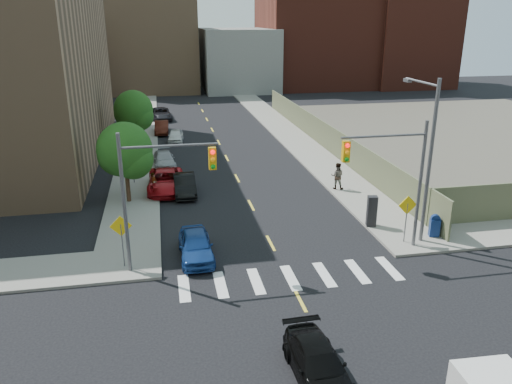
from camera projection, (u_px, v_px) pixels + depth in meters
name	position (u px, v px, depth m)	size (l,w,h in m)	color
ground	(313.00, 326.00, 20.28)	(160.00, 160.00, 0.00)	black
sidewalk_nw	(142.00, 125.00, 57.30)	(3.50, 73.00, 0.15)	gray
sidewalk_ne	(273.00, 120.00, 60.07)	(3.50, 73.00, 0.15)	gray
fence_north	(323.00, 135.00, 47.51)	(0.12, 44.00, 2.50)	#5E6748
gravel_lot	(482.00, 134.00, 53.07)	(36.00, 42.00, 0.06)	#595447
bg_bldg_west	(51.00, 56.00, 79.16)	(14.00, 18.00, 12.00)	#592319
bg_bldg_midwest	(153.00, 44.00, 83.38)	(14.00, 16.00, 15.00)	#8C6B4C
bg_bldg_center	(238.00, 59.00, 84.87)	(12.00, 16.00, 10.00)	gray
bg_bldg_east	(314.00, 40.00, 88.24)	(18.00, 18.00, 16.00)	#592319
bg_bldg_fareast	(403.00, 34.00, 88.92)	(14.00, 16.00, 18.00)	#592319
smokestack	(427.00, 4.00, 87.97)	(1.80, 1.80, 28.00)	#8C6B4C
signal_nw	(156.00, 184.00, 23.26)	(4.59, 0.30, 7.00)	#59595E
signal_ne	(395.00, 169.00, 25.41)	(4.59, 0.30, 7.00)	#59595E
streetlight_ne	(427.00, 150.00, 26.41)	(0.25, 3.70, 9.00)	#59595E
warn_sign_nw	(121.00, 232.00, 24.24)	(1.06, 0.06, 2.83)	#59595E
warn_sign_ne	(407.00, 210.00, 26.93)	(1.06, 0.06, 2.83)	#59595E
warn_sign_midwest	(132.00, 159.00, 36.74)	(1.06, 0.06, 2.83)	#59595E
tree_west_near	(125.00, 153.00, 32.55)	(3.66, 3.64, 5.52)	#332114
tree_west_far	(134.00, 112.00, 46.44)	(3.66, 3.64, 5.52)	#332114
parked_car_blue	(196.00, 245.00, 25.77)	(1.68, 4.18, 1.42)	navy
parked_car_black	(185.00, 185.00, 35.12)	(1.48, 4.24, 1.40)	black
parked_car_red	(166.00, 181.00, 35.77)	(2.48, 5.37, 1.49)	#A61016
parked_car_silver	(164.00, 159.00, 41.65)	(1.72, 4.22, 1.22)	#94979B
parked_car_white	(176.00, 136.00, 49.88)	(1.45, 3.60, 1.23)	white
parked_car_maroon	(162.00, 127.00, 53.43)	(1.42, 4.08, 1.35)	#43170D
parked_car_grey	(161.00, 114.00, 60.70)	(2.37, 5.14, 1.43)	black
black_sedan	(318.00, 365.00, 17.10)	(1.71, 4.22, 1.22)	black
mailbox	(435.00, 226.00, 28.04)	(0.62, 0.53, 1.30)	navy
payphone	(372.00, 211.00, 29.33)	(0.55, 0.45, 1.85)	black
pedestrian_west	(154.00, 183.00, 34.65)	(0.57, 0.37, 1.56)	gray
pedestrian_east	(337.00, 176.00, 35.69)	(0.93, 0.73, 1.92)	gray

